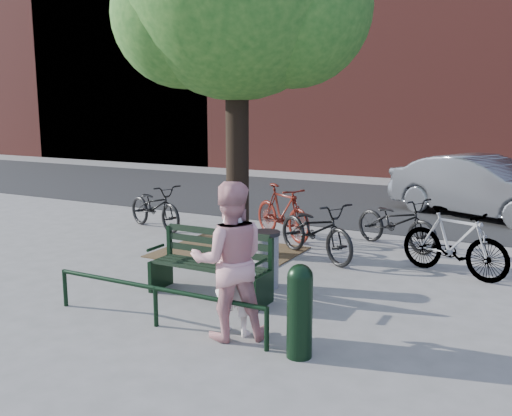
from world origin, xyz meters
The scene contains 16 objects.
ground centered at (0.00, 0.00, 0.00)m, with size 90.00×90.00×0.00m, color gray.
dirt_pit centered at (-1.00, 2.20, 0.01)m, with size 2.40×2.00×0.02m, color brown.
road centered at (0.00, 8.50, 0.01)m, with size 40.00×7.00×0.01m, color black.
townhouse_row centered at (0.17, 16.00, 6.25)m, with size 45.00×4.00×14.00m.
park_bench centered at (0.00, 0.08, 0.48)m, with size 1.74×0.54×0.97m.
guard_railing centered at (0.00, -1.20, 0.40)m, with size 3.06×0.06×0.51m.
person_left centered at (0.95, -0.94, 0.74)m, with size 0.54×0.35×1.47m, color white.
person_right centered at (0.95, -1.05, 0.91)m, with size 0.88×0.69×1.82m, color #D08F90.
bollard centered at (1.87, -1.17, 0.55)m, with size 0.27×0.27×1.02m.
litter_bin centered at (0.49, 0.77, 0.42)m, with size 0.41×0.41×0.84m.
bicycle_a centered at (-3.42, 3.20, 0.49)m, with size 0.65×1.86×0.98m, color black.
bicycle_b centered at (-0.62, 3.68, 0.54)m, with size 0.51×1.79×1.08m, color #55130C.
bicycle_c centered at (0.54, 2.59, 0.51)m, with size 0.68×1.94×1.02m, color black.
bicycle_d centered at (2.82, 2.66, 0.53)m, with size 0.50×1.78×1.07m, color gray.
bicycle_e centered at (1.58, 3.99, 0.49)m, with size 0.65×1.86×0.98m, color black.
parked_car centered at (2.65, 7.77, 0.73)m, with size 1.55×4.44×1.46m, color slate.
Camera 1 is at (4.13, -6.41, 2.65)m, focal length 40.00 mm.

